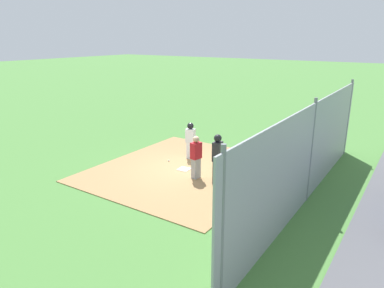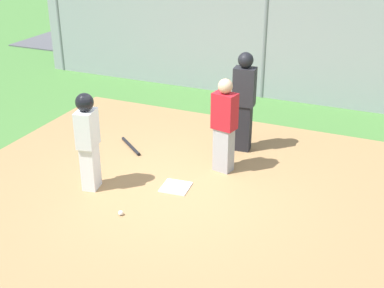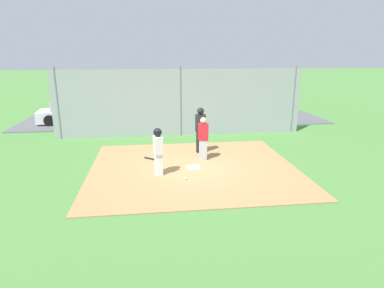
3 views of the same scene
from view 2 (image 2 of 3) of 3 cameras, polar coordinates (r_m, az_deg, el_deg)
ground_plane at (r=8.34m, az=-1.80°, el=-5.00°), size 140.00×140.00×0.00m
dirt_infield at (r=8.33m, az=-1.80°, el=-4.91°), size 7.20×6.40×0.03m
home_plate at (r=8.32m, az=-1.81°, el=-4.76°), size 0.48×0.48×0.02m
catcher at (r=8.52m, az=3.58°, el=2.18°), size 0.43×0.33×1.62m
umpire at (r=9.27m, az=5.75°, el=4.89°), size 0.40×0.29×1.84m
runner at (r=8.09m, az=-11.44°, el=0.86°), size 0.33×0.42×1.59m
baseball_bat at (r=9.72m, az=-6.77°, el=-0.24°), size 0.67×0.56×0.06m
baseball at (r=7.67m, az=-7.87°, el=-7.55°), size 0.07×0.07×0.07m
backstop_fence at (r=12.06m, az=8.13°, el=12.37°), size 12.00×0.10×3.35m
parking_lot at (r=16.32m, az=11.84°, el=9.59°), size 18.00×5.20×0.04m
parked_car_blue at (r=15.82m, az=10.31°, el=11.46°), size 4.21×1.90×1.28m
parked_car_white at (r=17.96m, az=-6.98°, el=13.23°), size 4.35×2.21×1.28m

